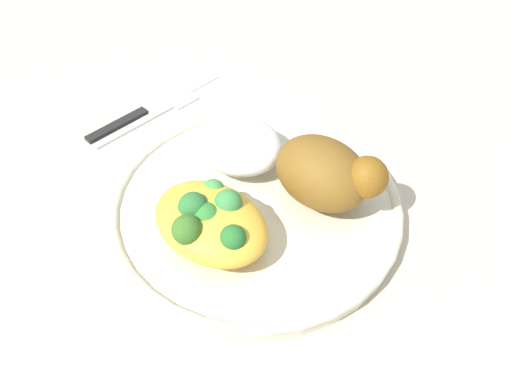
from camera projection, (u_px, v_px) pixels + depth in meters
name	position (u px, v px, depth m)	size (l,w,h in m)	color
ground_plane	(256.00, 212.00, 0.52)	(2.00, 2.00, 0.00)	#C2AF99
plate	(256.00, 205.00, 0.51)	(0.28, 0.28, 0.02)	beige
roasted_chicken	(327.00, 174.00, 0.48)	(0.11, 0.07, 0.06)	brown
rice_pile	(239.00, 144.00, 0.53)	(0.09, 0.08, 0.04)	silver
mac_cheese_with_broccoli	(212.00, 222.00, 0.45)	(0.11, 0.08, 0.05)	gold
fork	(153.00, 115.00, 0.62)	(0.03, 0.14, 0.01)	silver
knife	(144.00, 110.00, 0.62)	(0.03, 0.19, 0.01)	black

